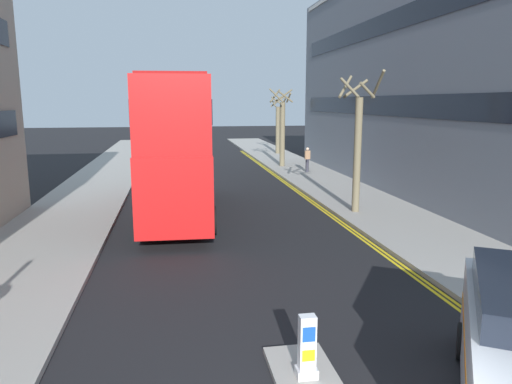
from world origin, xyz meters
TOP-DOWN VIEW (x-y plane):
  - sidewalk_right at (6.50, 16.00)m, footprint 4.00×80.00m
  - sidewalk_left at (-6.50, 16.00)m, footprint 4.00×80.00m
  - kerb_line_outer at (4.40, 14.00)m, footprint 0.10×56.00m
  - kerb_line_inner at (4.24, 14.00)m, footprint 0.10×56.00m
  - traffic_island at (0.00, 2.96)m, footprint 1.10×2.20m
  - keep_left_bollard at (0.00, 2.96)m, footprint 0.36×0.28m
  - double_decker_bus_away at (-1.98, 15.89)m, footprint 3.08×10.88m
  - pedestrian_far at (6.55, 26.27)m, footprint 0.34×0.22m
  - street_tree_near at (5.55, 29.47)m, footprint 1.80×1.92m
  - street_tree_mid at (7.09, 37.96)m, footprint 1.46×1.52m
  - street_tree_far at (5.40, 14.65)m, footprint 1.82×1.78m
  - townhouse_terrace_right at (13.50, 20.07)m, footprint 10.08×28.00m

SIDE VIEW (x-z plane):
  - kerb_line_outer at x=4.40m, z-range 0.00..0.01m
  - kerb_line_inner at x=4.24m, z-range 0.00..0.01m
  - traffic_island at x=0.00m, z-range 0.00..0.10m
  - sidewalk_right at x=6.50m, z-range 0.00..0.14m
  - sidewalk_left at x=-6.50m, z-range 0.00..0.14m
  - keep_left_bollard at x=0.00m, z-range 0.05..1.16m
  - pedestrian_far at x=6.55m, z-range 0.18..1.80m
  - street_tree_mid at x=7.09m, z-range -0.03..5.01m
  - street_tree_near at x=5.55m, z-range 0.04..5.55m
  - street_tree_far at x=5.40m, z-range 0.09..5.91m
  - double_decker_bus_away at x=-1.98m, z-range 0.21..5.85m
  - townhouse_terrace_right at x=13.50m, z-range 0.00..11.89m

